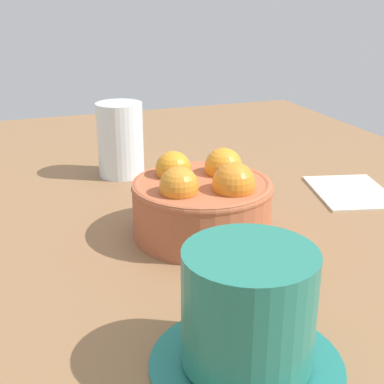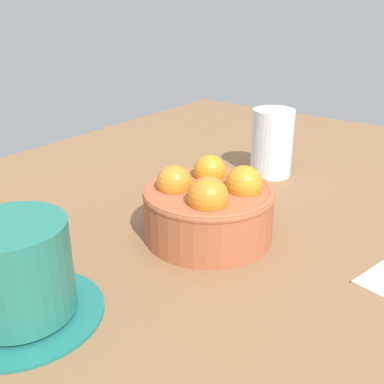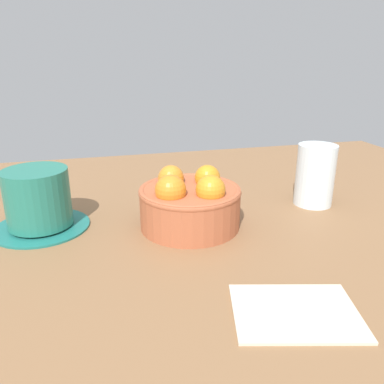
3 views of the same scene
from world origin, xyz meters
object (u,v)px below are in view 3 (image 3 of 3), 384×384
terracotta_bowl (190,202)px  water_glass (315,175)px  folded_napkin (295,311)px  coffee_cup (38,202)px

terracotta_bowl → water_glass: (-21.65, -3.49, 1.22)cm
folded_napkin → terracotta_bowl: bearing=-77.1°
coffee_cup → water_glass: bearing=178.4°
folded_napkin → coffee_cup: bearing=-46.0°
coffee_cup → terracotta_bowl: bearing=167.2°
terracotta_bowl → folded_napkin: terracotta_bowl is taller
terracotta_bowl → water_glass: size_ratio=1.45×
terracotta_bowl → folded_napkin: bearing=102.9°
coffee_cup → folded_napkin: size_ratio=1.11×
terracotta_bowl → coffee_cup: 21.03cm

